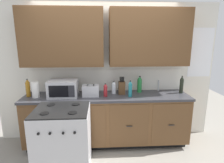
{
  "coord_description": "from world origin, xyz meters",
  "views": [
    {
      "loc": [
        -0.1,
        -2.79,
        1.9
      ],
      "look_at": [
        0.09,
        0.27,
        1.18
      ],
      "focal_mm": 29.81,
      "sensor_mm": 36.0,
      "label": 1
    }
  ],
  "objects_px": {
    "paper_towel_roll": "(35,90)",
    "bottle_dark": "(182,85)",
    "bottle_clear": "(114,87)",
    "bottle_teal": "(130,89)",
    "toaster": "(91,91)",
    "stove_range": "(63,139)",
    "knife_block": "(122,87)",
    "bottle_amber": "(28,88)",
    "bottle_red": "(105,90)",
    "microwave": "(63,88)",
    "bottle_green": "(140,84)"
  },
  "relations": [
    {
      "from": "bottle_teal",
      "to": "paper_towel_roll",
      "type": "bearing_deg",
      "value": 177.81
    },
    {
      "from": "stove_range",
      "to": "paper_towel_roll",
      "type": "bearing_deg",
      "value": 132.31
    },
    {
      "from": "toaster",
      "to": "bottle_clear",
      "type": "distance_m",
      "value": 0.42
    },
    {
      "from": "bottle_red",
      "to": "bottle_clear",
      "type": "bearing_deg",
      "value": 46.57
    },
    {
      "from": "toaster",
      "to": "bottle_dark",
      "type": "distance_m",
      "value": 1.62
    },
    {
      "from": "stove_range",
      "to": "bottle_amber",
      "type": "xyz_separation_m",
      "value": [
        -0.68,
        0.65,
        0.6
      ]
    },
    {
      "from": "toaster",
      "to": "bottle_dark",
      "type": "height_order",
      "value": "bottle_dark"
    },
    {
      "from": "stove_range",
      "to": "bottle_red",
      "type": "relative_size",
      "value": 4.18
    },
    {
      "from": "paper_towel_roll",
      "to": "bottle_teal",
      "type": "height_order",
      "value": "bottle_teal"
    },
    {
      "from": "paper_towel_roll",
      "to": "bottle_teal",
      "type": "xyz_separation_m",
      "value": [
        1.58,
        -0.06,
        0.01
      ]
    },
    {
      "from": "bottle_teal",
      "to": "bottle_red",
      "type": "xyz_separation_m",
      "value": [
        -0.41,
        0.04,
        -0.02
      ]
    },
    {
      "from": "knife_block",
      "to": "bottle_dark",
      "type": "height_order",
      "value": "bottle_dark"
    },
    {
      "from": "bottle_clear",
      "to": "bottle_teal",
      "type": "xyz_separation_m",
      "value": [
        0.26,
        -0.2,
        0.03
      ]
    },
    {
      "from": "bottle_clear",
      "to": "bottle_dark",
      "type": "distance_m",
      "value": 1.22
    },
    {
      "from": "bottle_dark",
      "to": "bottle_red",
      "type": "distance_m",
      "value": 1.37
    },
    {
      "from": "knife_block",
      "to": "bottle_amber",
      "type": "bearing_deg",
      "value": -178.12
    },
    {
      "from": "paper_towel_roll",
      "to": "bottle_dark",
      "type": "height_order",
      "value": "bottle_dark"
    },
    {
      "from": "bottle_red",
      "to": "paper_towel_roll",
      "type": "bearing_deg",
      "value": 179.06
    },
    {
      "from": "stove_range",
      "to": "bottle_dark",
      "type": "distance_m",
      "value": 2.2
    },
    {
      "from": "bottle_dark",
      "to": "bottle_red",
      "type": "bearing_deg",
      "value": -174.96
    },
    {
      "from": "bottle_amber",
      "to": "bottle_red",
      "type": "xyz_separation_m",
      "value": [
        1.31,
        -0.08,
        -0.04
      ]
    },
    {
      "from": "knife_block",
      "to": "bottle_amber",
      "type": "height_order",
      "value": "knife_block"
    },
    {
      "from": "paper_towel_roll",
      "to": "bottle_amber",
      "type": "distance_m",
      "value": 0.16
    },
    {
      "from": "toaster",
      "to": "bottle_dark",
      "type": "xyz_separation_m",
      "value": [
        1.62,
        0.09,
        0.06
      ]
    },
    {
      "from": "bottle_green",
      "to": "paper_towel_roll",
      "type": "bearing_deg",
      "value": -173.6
    },
    {
      "from": "microwave",
      "to": "stove_range",
      "type": "bearing_deg",
      "value": -82.42
    },
    {
      "from": "bottle_dark",
      "to": "bottle_clear",
      "type": "bearing_deg",
      "value": 178.04
    },
    {
      "from": "knife_block",
      "to": "bottle_clear",
      "type": "distance_m",
      "value": 0.14
    },
    {
      "from": "bottle_teal",
      "to": "bottle_green",
      "type": "height_order",
      "value": "bottle_green"
    },
    {
      "from": "paper_towel_roll",
      "to": "bottle_dark",
      "type": "relative_size",
      "value": 0.83
    },
    {
      "from": "stove_range",
      "to": "bottle_clear",
      "type": "relative_size",
      "value": 4.19
    },
    {
      "from": "microwave",
      "to": "bottle_green",
      "type": "bearing_deg",
      "value": 7.72
    },
    {
      "from": "bottle_red",
      "to": "knife_block",
      "type": "bearing_deg",
      "value": 24.73
    },
    {
      "from": "bottle_dark",
      "to": "bottle_amber",
      "type": "height_order",
      "value": "bottle_dark"
    },
    {
      "from": "paper_towel_roll",
      "to": "toaster",
      "type": "bearing_deg",
      "value": 0.88
    },
    {
      "from": "knife_block",
      "to": "bottle_teal",
      "type": "relative_size",
      "value": 1.11
    },
    {
      "from": "paper_towel_roll",
      "to": "bottle_green",
      "type": "xyz_separation_m",
      "value": [
        1.79,
        0.2,
        0.02
      ]
    },
    {
      "from": "knife_block",
      "to": "bottle_dark",
      "type": "distance_m",
      "value": 1.08
    },
    {
      "from": "bottle_teal",
      "to": "bottle_red",
      "type": "distance_m",
      "value": 0.42
    },
    {
      "from": "stove_range",
      "to": "bottle_amber",
      "type": "bearing_deg",
      "value": 136.28
    },
    {
      "from": "paper_towel_roll",
      "to": "bottle_amber",
      "type": "relative_size",
      "value": 0.86
    },
    {
      "from": "bottle_dark",
      "to": "knife_block",
      "type": "bearing_deg",
      "value": 179.29
    },
    {
      "from": "bottle_amber",
      "to": "bottle_red",
      "type": "bearing_deg",
      "value": -3.57
    },
    {
      "from": "bottle_teal",
      "to": "bottle_green",
      "type": "xyz_separation_m",
      "value": [
        0.21,
        0.26,
        0.01
      ]
    },
    {
      "from": "toaster",
      "to": "knife_block",
      "type": "bearing_deg",
      "value": 10.55
    },
    {
      "from": "bottle_clear",
      "to": "knife_block",
      "type": "bearing_deg",
      "value": -11.58
    },
    {
      "from": "toaster",
      "to": "paper_towel_roll",
      "type": "distance_m",
      "value": 0.91
    },
    {
      "from": "microwave",
      "to": "toaster",
      "type": "height_order",
      "value": "microwave"
    },
    {
      "from": "knife_block",
      "to": "paper_towel_roll",
      "type": "relative_size",
      "value": 1.19
    },
    {
      "from": "bottle_red",
      "to": "stove_range",
      "type": "bearing_deg",
      "value": -137.87
    }
  ]
}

